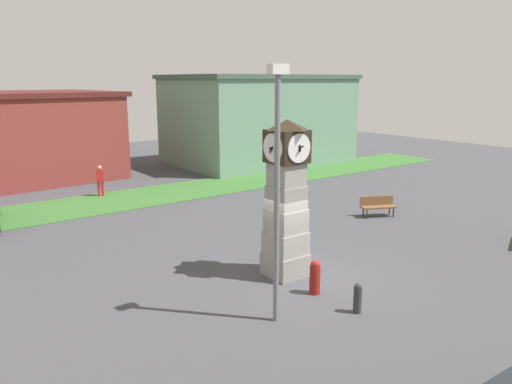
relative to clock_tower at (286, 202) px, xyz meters
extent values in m
plane|color=#424247|center=(0.23, -0.46, -2.40)|extent=(71.94, 71.94, 0.00)
cube|color=gray|center=(0.00, 0.00, -2.04)|extent=(1.16, 1.16, 0.73)
cube|color=gray|center=(0.00, 0.00, -1.32)|extent=(1.10, 1.10, 0.73)
cube|color=gray|center=(0.00, 0.00, -0.59)|extent=(1.03, 1.03, 0.73)
cube|color=gray|center=(0.00, 0.00, 0.14)|extent=(0.96, 0.96, 0.73)
cube|color=gray|center=(0.00, 0.00, 0.86)|extent=(0.89, 0.89, 0.73)
cube|color=#2D2316|center=(0.00, 0.00, 1.72)|extent=(1.05, 1.05, 1.00)
cylinder|color=white|center=(0.00, 0.55, 1.72)|extent=(0.86, 0.04, 0.86)
cube|color=black|center=(0.00, 0.57, 1.72)|extent=(0.06, 0.20, 0.06)
cube|color=black|center=(0.00, 0.57, 1.72)|extent=(0.04, 0.14, 0.32)
cylinder|color=white|center=(0.00, -0.55, 1.72)|extent=(0.86, 0.04, 0.86)
cube|color=black|center=(0.00, -0.57, 1.72)|extent=(0.06, 0.07, 0.20)
cube|color=black|center=(0.00, -0.57, 1.72)|extent=(0.04, 0.30, 0.20)
cylinder|color=white|center=(0.55, 0.00, 1.72)|extent=(0.04, 0.86, 0.86)
cube|color=black|center=(0.57, 0.00, 1.72)|extent=(0.19, 0.06, 0.14)
cube|color=black|center=(0.57, 0.00, 1.72)|extent=(0.28, 0.04, 0.23)
cylinder|color=white|center=(-0.55, 0.00, 1.72)|extent=(0.04, 0.86, 0.86)
cube|color=black|center=(-0.57, 0.00, 1.72)|extent=(0.20, 0.06, 0.07)
cube|color=black|center=(-0.57, 0.00, 1.72)|extent=(0.21, 0.04, 0.29)
pyramid|color=#2D2316|center=(0.00, 0.00, 2.38)|extent=(1.11, 1.11, 0.31)
cylinder|color=maroon|center=(-0.24, -1.60, -1.99)|extent=(0.31, 0.31, 0.83)
sphere|color=maroon|center=(-0.24, -1.60, -1.52)|extent=(0.28, 0.28, 0.28)
cylinder|color=#333338|center=(-0.19, -3.17, -2.05)|extent=(0.23, 0.23, 0.70)
sphere|color=#333338|center=(-0.19, -3.17, -1.67)|extent=(0.20, 0.20, 0.20)
cube|color=brown|center=(7.87, 2.70, -1.95)|extent=(1.66, 1.15, 0.08)
cube|color=brown|center=(7.98, 2.92, -1.70)|extent=(1.46, 0.76, 0.40)
cylinder|color=#262628|center=(7.20, 2.80, -2.18)|extent=(0.06, 0.06, 0.45)
cylinder|color=#262628|center=(8.35, 2.24, -2.18)|extent=(0.06, 0.06, 0.45)
cylinder|color=#262628|center=(7.38, 3.16, -2.18)|extent=(0.06, 0.06, 0.45)
cylinder|color=#262628|center=(8.53, 2.59, -2.18)|extent=(0.06, 0.06, 0.45)
cylinder|color=red|center=(-0.61, 14.17, -1.99)|extent=(0.14, 0.14, 0.83)
cylinder|color=red|center=(-0.80, 14.25, -1.99)|extent=(0.14, 0.14, 0.83)
cube|color=red|center=(-0.71, 14.21, -1.26)|extent=(0.46, 0.38, 0.62)
sphere|color=tan|center=(-0.71, 14.21, -0.84)|extent=(0.22, 0.22, 0.22)
cylinder|color=slate|center=(-2.20, -2.19, 0.70)|extent=(0.14, 0.14, 6.21)
cube|color=silver|center=(-2.20, -2.19, 3.93)|extent=(0.50, 0.24, 0.24)
cube|color=gray|center=(12.98, 18.42, 0.66)|extent=(12.33, 9.12, 6.12)
cube|color=#405849|center=(12.98, 18.42, 3.87)|extent=(12.70, 9.39, 0.30)
cube|color=#386B2D|center=(2.69, 12.73, -2.38)|extent=(43.16, 4.37, 0.04)
camera|label=1|loc=(-9.80, -11.33, 3.70)|focal=35.00mm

